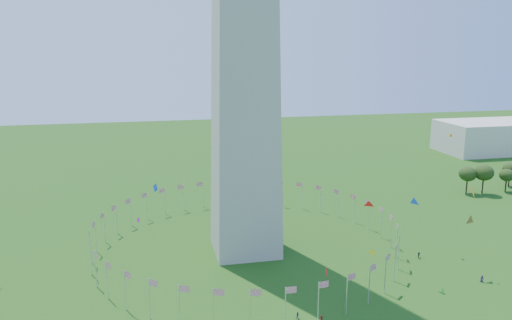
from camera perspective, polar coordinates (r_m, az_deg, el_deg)
The scene contains 4 objects.
flag_ring at distance 136.18m, azimuth -1.23°, elevation -8.49°, with size 80.24×80.24×9.00m.
gov_building_east_a at distance 287.95m, azimuth 25.13°, elevation 2.43°, with size 50.00×30.00×16.00m, color beige.
kites_aloft at distance 111.41m, azimuth 9.49°, elevation -6.78°, with size 117.70×76.61×29.59m.
tree_line_east at distance 215.29m, azimuth 27.21°, elevation -1.81°, with size 53.31×15.11×11.00m.
Camera 1 is at (-24.38, -74.47, 54.09)m, focal length 35.00 mm.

